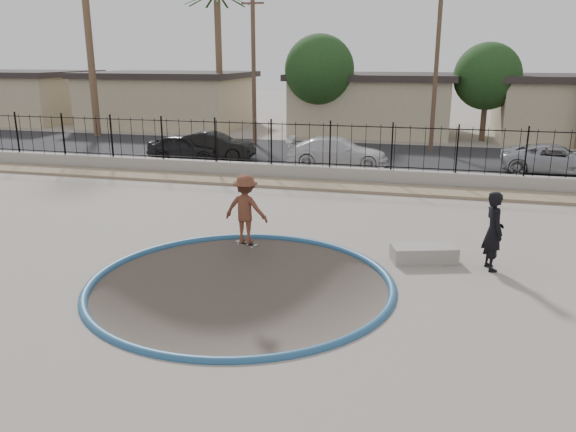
% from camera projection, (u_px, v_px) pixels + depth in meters
% --- Properties ---
extents(ground, '(120.00, 120.00, 2.20)m').
position_uv_depth(ground, '(336.00, 197.00, 25.22)').
color(ground, gray).
rests_on(ground, ground).
extents(bowl_pit, '(6.84, 6.84, 1.80)m').
position_uv_depth(bowl_pit, '(241.00, 284.00, 12.80)').
color(bowl_pit, '#4A4139').
rests_on(bowl_pit, ground).
extents(coping_ring, '(7.04, 7.04, 0.20)m').
position_uv_depth(coping_ring, '(241.00, 284.00, 12.80)').
color(coping_ring, navy).
rests_on(coping_ring, ground).
extents(rock_strip, '(42.00, 1.60, 0.11)m').
position_uv_depth(rock_strip, '(324.00, 185.00, 22.29)').
color(rock_strip, '#988264').
rests_on(rock_strip, ground).
extents(retaining_wall, '(42.00, 0.45, 0.60)m').
position_uv_depth(retaining_wall, '(329.00, 174.00, 23.25)').
color(retaining_wall, gray).
rests_on(retaining_wall, ground).
extents(fence, '(40.00, 0.04, 1.80)m').
position_uv_depth(fence, '(330.00, 145.00, 22.92)').
color(fence, black).
rests_on(fence, retaining_wall).
extents(street, '(90.00, 8.00, 0.04)m').
position_uv_depth(street, '(352.00, 154.00, 29.57)').
color(street, black).
rests_on(street, ground).
extents(house_west_far, '(10.60, 8.60, 3.90)m').
position_uv_depth(house_west_far, '(19.00, 96.00, 44.54)').
color(house_west_far, tan).
rests_on(house_west_far, ground).
extents(house_west, '(11.60, 8.60, 3.90)m').
position_uv_depth(house_west, '(169.00, 99.00, 41.45)').
color(house_west, tan).
rests_on(house_west, ground).
extents(house_center, '(10.60, 8.60, 3.90)m').
position_uv_depth(house_center, '(373.00, 103.00, 37.88)').
color(house_center, tan).
rests_on(house_center, ground).
extents(palm_left, '(2.30, 2.30, 11.30)m').
position_uv_depth(palm_left, '(86.00, 6.00, 34.23)').
color(palm_left, brown).
rests_on(palm_left, ground).
extents(palm_mid, '(2.30, 2.30, 9.30)m').
position_uv_depth(palm_mid, '(218.00, 29.00, 36.64)').
color(palm_mid, brown).
rests_on(palm_mid, ground).
extents(utility_pole_left, '(1.70, 0.24, 9.00)m').
position_uv_depth(utility_pole_left, '(254.00, 62.00, 31.57)').
color(utility_pole_left, '#473323').
rests_on(utility_pole_left, ground).
extents(utility_pole_mid, '(1.70, 0.24, 9.50)m').
position_uv_depth(utility_pole_mid, '(437.00, 57.00, 29.13)').
color(utility_pole_mid, '#473323').
rests_on(utility_pole_mid, ground).
extents(street_tree_left, '(4.32, 4.32, 6.36)m').
position_uv_depth(street_tree_left, '(319.00, 70.00, 34.73)').
color(street_tree_left, '#473323').
rests_on(street_tree_left, ground).
extents(street_tree_mid, '(3.96, 3.96, 5.83)m').
position_uv_depth(street_tree_mid, '(487.00, 76.00, 33.38)').
color(street_tree_mid, '#473323').
rests_on(street_tree_mid, ground).
extents(skater, '(1.27, 0.81, 1.88)m').
position_uv_depth(skater, '(246.00, 212.00, 15.14)').
color(skater, brown).
rests_on(skater, ground).
extents(skateboard, '(0.76, 0.47, 0.06)m').
position_uv_depth(skateboard, '(247.00, 243.00, 15.38)').
color(skateboard, black).
rests_on(skateboard, ground).
extents(videographer, '(0.63, 0.80, 1.94)m').
position_uv_depth(videographer, '(494.00, 231.00, 13.42)').
color(videographer, black).
rests_on(videographer, ground).
extents(concrete_ledge, '(1.74, 1.15, 0.40)m').
position_uv_depth(concrete_ledge, '(424.00, 253.00, 14.17)').
color(concrete_ledge, gray).
rests_on(concrete_ledge, ground).
extents(car_a, '(3.77, 1.75, 1.25)m').
position_uv_depth(car_a, '(185.00, 147.00, 27.91)').
color(car_a, black).
rests_on(car_a, street).
extents(car_b, '(4.18, 1.74, 1.34)m').
position_uv_depth(car_b, '(213.00, 146.00, 27.92)').
color(car_b, black).
rests_on(car_b, street).
extents(car_c, '(4.79, 2.26, 1.35)m').
position_uv_depth(car_c, '(337.00, 152.00, 26.07)').
color(car_c, silver).
rests_on(car_c, street).
extents(car_d, '(4.68, 2.37, 1.27)m').
position_uv_depth(car_d, '(556.00, 159.00, 24.48)').
color(car_d, '#9FA1A8').
rests_on(car_d, street).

